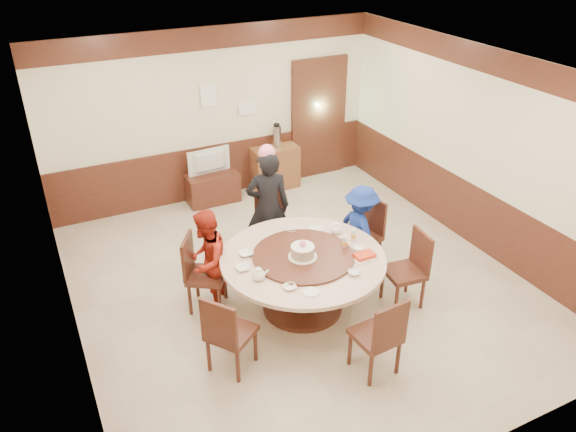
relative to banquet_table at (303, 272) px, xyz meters
name	(u,v)px	position (x,y,z in m)	size (l,w,h in m)	color
room	(300,211)	(0.21, 0.49, 0.55)	(6.00, 6.04, 2.84)	beige
banquet_table	(303,272)	(0.00, 0.00, 0.00)	(1.96, 1.96, 0.78)	#452015
chair_0	(362,246)	(1.17, 0.49, -0.23)	(0.52, 0.51, 0.97)	#452015
chair_1	(272,238)	(0.16, 1.22, -0.23)	(0.54, 0.55, 0.97)	#452015
chair_2	(206,285)	(-1.04, 0.57, -0.23)	(0.61, 0.61, 0.97)	#452015
chair_3	(231,345)	(-1.15, -0.56, -0.23)	(0.62, 0.62, 0.97)	#452015
chair_4	(376,348)	(0.20, -1.28, -0.23)	(0.47, 0.48, 0.97)	#452015
chair_5	(404,282)	(1.18, -0.45, -0.23)	(0.49, 0.49, 0.97)	#452015
person_standing	(268,207)	(0.10, 1.20, 0.28)	(0.59, 0.39, 1.62)	black
person_red	(207,260)	(-1.00, 0.57, 0.12)	(0.63, 0.49, 1.30)	#A52416
person_blue	(360,230)	(1.08, 0.42, 0.09)	(0.80, 0.46, 1.24)	navy
birthday_cake	(303,251)	(-0.03, -0.04, 0.32)	(0.34, 0.34, 0.22)	white
teapot_left	(259,275)	(-0.65, -0.19, 0.28)	(0.17, 0.15, 0.13)	white
teapot_right	(336,229)	(0.62, 0.30, 0.28)	(0.17, 0.15, 0.13)	white
bowl_0	(246,254)	(-0.59, 0.33, 0.24)	(0.17, 0.17, 0.04)	white
bowl_1	(354,273)	(0.34, -0.57, 0.24)	(0.14, 0.14, 0.04)	white
bowl_2	(290,287)	(-0.42, -0.49, 0.23)	(0.14, 0.14, 0.04)	white
bowl_3	(358,248)	(0.66, -0.16, 0.24)	(0.14, 0.14, 0.04)	white
bowl_4	(243,268)	(-0.74, 0.07, 0.24)	(0.16, 0.16, 0.04)	white
bowl_5	(292,230)	(0.14, 0.58, 0.24)	(0.13, 0.13, 0.04)	white
saucer_near	(311,292)	(-0.25, -0.65, 0.22)	(0.18, 0.18, 0.01)	white
saucer_far	(316,229)	(0.45, 0.50, 0.22)	(0.18, 0.18, 0.01)	white
shrimp_platter	(364,256)	(0.63, -0.35, 0.24)	(0.30, 0.20, 0.06)	white
bottle_0	(345,243)	(0.53, -0.06, 0.30)	(0.06, 0.06, 0.16)	silver
bottle_1	(353,236)	(0.72, 0.04, 0.30)	(0.06, 0.06, 0.16)	silver
tv_stand	(212,188)	(-0.01, 3.22, -0.28)	(0.85, 0.45, 0.50)	#452015
television	(211,162)	(-0.01, 3.22, 0.18)	(0.73, 0.10, 0.42)	#949496
side_cabinet	(275,168)	(1.16, 3.25, -0.16)	(0.80, 0.40, 0.75)	brown
thermos	(277,137)	(1.20, 3.25, 0.41)	(0.15, 0.15, 0.38)	silver
notice_left	(208,96)	(0.10, 3.43, 1.22)	(0.25, 0.00, 0.35)	white
notice_right	(247,108)	(0.75, 3.43, 0.92)	(0.30, 0.00, 0.22)	white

